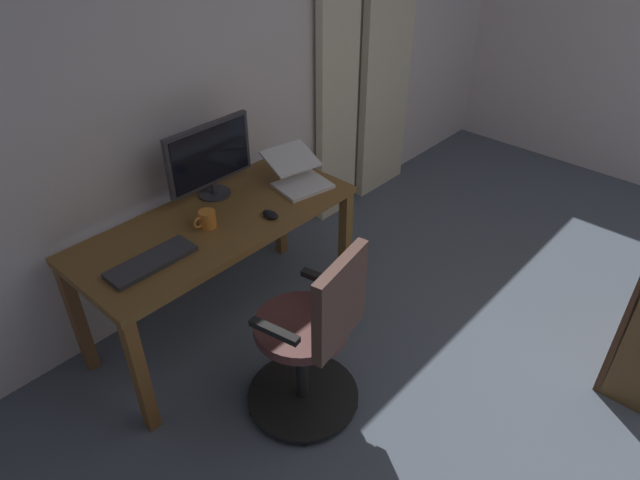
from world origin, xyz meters
name	(u,v)px	position (x,y,z in m)	size (l,w,h in m)	color
back_room_partition	(273,46)	(0.00, -2.65, 1.33)	(5.07, 0.10, 2.66)	silver
curtain_left_panel	(389,35)	(-1.04, -2.54, 1.21)	(0.54, 0.06, 2.42)	beige
curtain_right_panel	(338,52)	(-0.48, -2.54, 1.21)	(0.37, 0.06, 2.42)	beige
desk	(218,234)	(0.90, -2.17, 0.63)	(1.51, 0.65, 0.73)	brown
office_chair	(312,341)	(1.01, -1.39, 0.45)	(0.56, 0.56, 0.96)	black
computer_monitor	(210,157)	(0.74, -2.38, 0.95)	(0.53, 0.18, 0.41)	#333338
computer_keyboard	(151,262)	(1.34, -2.09, 0.74)	(0.42, 0.15, 0.02)	#333338
laptop	(298,176)	(0.35, -2.11, 0.78)	(0.35, 0.40, 0.17)	white
computer_mouse	(270,214)	(0.70, -1.98, 0.75)	(0.06, 0.10, 0.04)	black
mug_tea	(207,219)	(0.98, -2.15, 0.77)	(0.13, 0.09, 0.09)	orange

